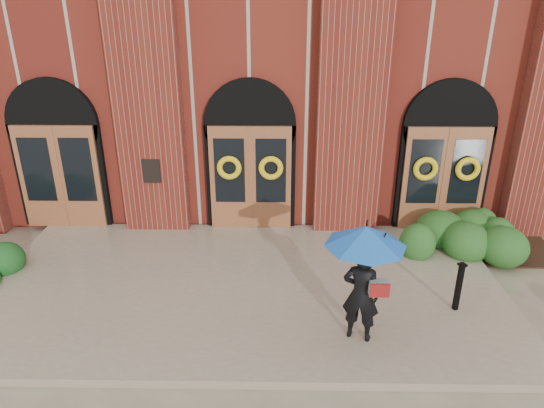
{
  "coord_description": "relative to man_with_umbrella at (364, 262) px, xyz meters",
  "views": [
    {
      "loc": [
        0.68,
        -7.96,
        5.29
      ],
      "look_at": [
        0.53,
        1.0,
        1.48
      ],
      "focal_mm": 32.0,
      "sensor_mm": 36.0,
      "label": 1
    }
  ],
  "objects": [
    {
      "name": "metal_post",
      "position": [
        1.86,
        0.8,
        -0.92
      ],
      "size": [
        0.16,
        0.16,
        0.93
      ],
      "rotation": [
        0.0,
        0.0,
        0.33
      ],
      "color": "black",
      "rests_on": "landing"
    },
    {
      "name": "church_building",
      "position": [
        -1.99,
        10.23,
        1.94
      ],
      "size": [
        16.2,
        12.53,
        7.0
      ],
      "color": "maroon",
      "rests_on": "ground"
    },
    {
      "name": "man_with_umbrella",
      "position": [
        0.0,
        0.0,
        0.0
      ],
      "size": [
        1.59,
        1.59,
        2.02
      ],
      "rotation": [
        0.0,
        0.0,
        2.83
      ],
      "color": "black",
      "rests_on": "landing"
    },
    {
      "name": "ground",
      "position": [
        -1.99,
        1.44,
        -1.56
      ],
      "size": [
        90.0,
        90.0,
        0.0
      ],
      "primitive_type": "plane",
      "color": "gray",
      "rests_on": "ground"
    },
    {
      "name": "landing",
      "position": [
        -1.99,
        1.59,
        -1.48
      ],
      "size": [
        10.0,
        5.3,
        0.15
      ],
      "primitive_type": "cube",
      "color": "gray",
      "rests_on": "ground"
    },
    {
      "name": "hedge_wall_right",
      "position": [
        3.21,
        3.23,
        -1.16
      ],
      "size": [
        3.15,
        1.26,
        0.81
      ],
      "primitive_type": "ellipsoid",
      "color": "#234E1B",
      "rests_on": "ground"
    }
  ]
}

